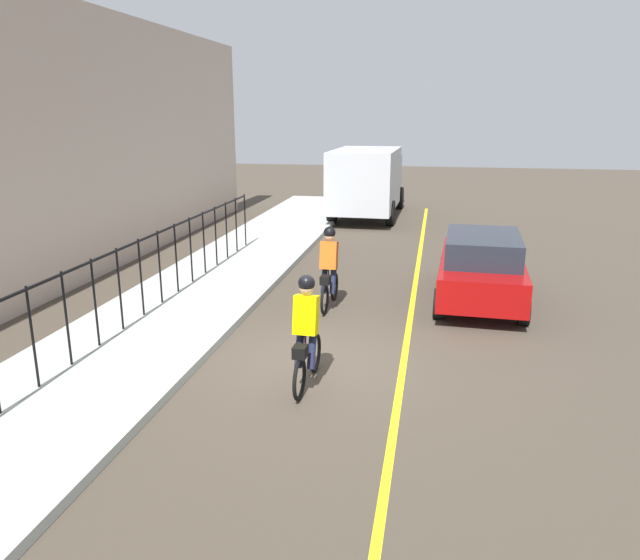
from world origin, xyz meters
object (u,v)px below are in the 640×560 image
at_px(box_truck_background, 368,179).
at_px(cyclist_follow, 306,332).
at_px(patrol_sedan, 481,266).
at_px(cyclist_lead, 329,268).

bearing_deg(box_truck_background, cyclist_follow, -175.75).
xyz_separation_m(patrol_sedan, box_truck_background, (11.11, 3.86, 0.73)).
relative_size(cyclist_lead, cyclist_follow, 1.00).
xyz_separation_m(cyclist_follow, box_truck_background, (16.27, 0.92, 0.64)).
bearing_deg(cyclist_follow, patrol_sedan, -27.86).
xyz_separation_m(cyclist_lead, patrol_sedan, (1.15, -3.30, -0.09)).
relative_size(cyclist_follow, box_truck_background, 0.27).
relative_size(cyclist_follow, patrol_sedan, 0.41).
bearing_deg(box_truck_background, patrol_sedan, -159.80).
distance_m(cyclist_follow, patrol_sedan, 5.95).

